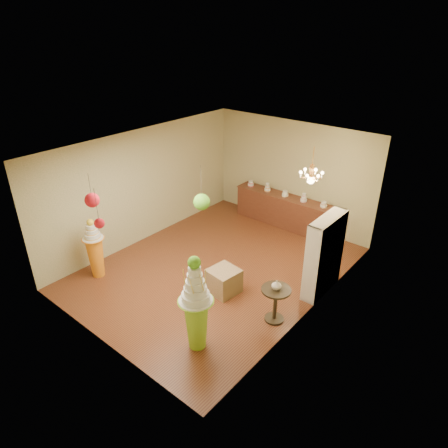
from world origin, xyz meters
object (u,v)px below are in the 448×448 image
Objects in this scene: pedestal_green at (196,312)px; round_table at (275,300)px; pedestal_orange at (95,252)px; sideboard at (284,210)px.

pedestal_green reaches higher than round_table.
pedestal_green is at bearing -115.01° from round_table.
sideboard is at bearing 68.55° from pedestal_orange.
pedestal_orange is 1.96× the size of round_table.
round_table is (0.70, 1.50, -0.30)m from pedestal_green.
pedestal_orange is at bearing 176.82° from pedestal_green.
pedestal_green is 1.30× the size of pedestal_orange.
pedestal_orange is 4.27m from round_table.
pedestal_green is 5.36m from sideboard.
sideboard reaches higher than round_table.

